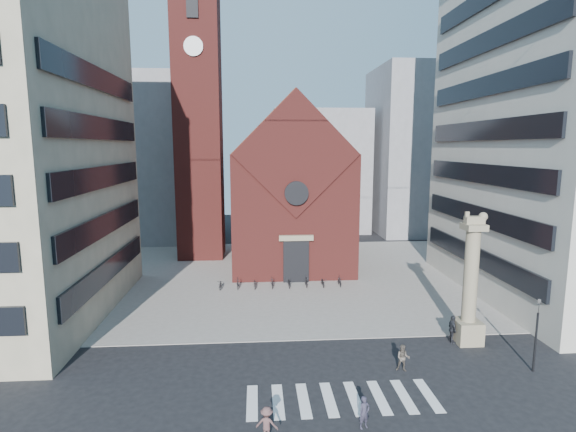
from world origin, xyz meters
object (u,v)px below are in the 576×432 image
object	(u,v)px
lion_column	(470,292)
pedestrian_2	(453,329)
pedestrian_0	(364,412)
scooter_0	(221,284)
traffic_light	(536,333)
pedestrian_1	(403,358)

from	to	relation	value
lion_column	pedestrian_2	xyz separation A→B (m)	(-1.01, 0.00, -2.53)
lion_column	pedestrian_2	world-z (taller)	lion_column
pedestrian_0	scooter_0	distance (m)	22.29
traffic_light	scooter_0	distance (m)	25.10
traffic_light	lion_column	bearing A→B (deg)	116.46
lion_column	pedestrian_0	bearing A→B (deg)	-136.56
traffic_light	pedestrian_2	size ratio (longest dim) A/B	2.31
traffic_light	pedestrian_1	size ratio (longest dim) A/B	2.75
traffic_light	pedestrian_0	bearing A→B (deg)	-157.87
pedestrian_0	pedestrian_2	size ratio (longest dim) A/B	0.82
traffic_light	pedestrian_1	distance (m)	7.60
lion_column	scooter_0	distance (m)	21.20
pedestrian_2	scooter_0	size ratio (longest dim) A/B	1.20
pedestrian_1	traffic_light	bearing A→B (deg)	12.83
traffic_light	scooter_0	size ratio (longest dim) A/B	2.77
pedestrian_2	scooter_0	world-z (taller)	pedestrian_2
pedestrian_1	pedestrian_2	size ratio (longest dim) A/B	0.84
traffic_light	pedestrian_0	size ratio (longest dim) A/B	2.83
lion_column	scooter_0	size ratio (longest dim) A/B	5.60
pedestrian_0	pedestrian_1	xyz separation A→B (m)	(3.47, 5.02, 0.02)
lion_column	pedestrian_2	distance (m)	2.72
pedestrian_0	traffic_light	bearing A→B (deg)	-0.56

